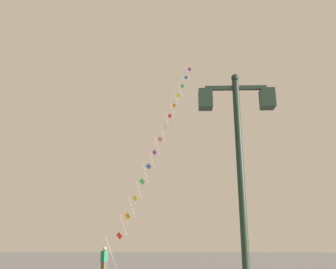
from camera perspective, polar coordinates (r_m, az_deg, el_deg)
twin_lantern_lamp_post at (r=7.27m, az=11.12°, el=-2.18°), size 1.54×0.28×5.19m
kite_train at (r=28.79m, az=-1.24°, el=-0.71°), size 5.77×10.79×18.76m
kite_flyer at (r=21.56m, az=-9.99°, el=-19.06°), size 0.39×0.62×1.71m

